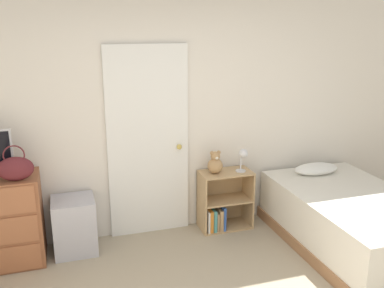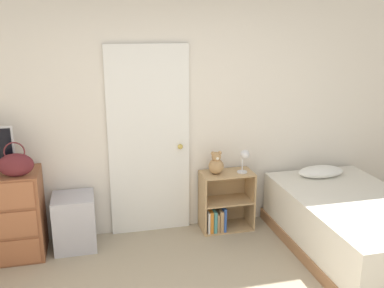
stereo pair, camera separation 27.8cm
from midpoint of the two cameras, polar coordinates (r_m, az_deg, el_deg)
name	(u,v)px [view 1 (the left image)]	position (r m, az deg, el deg)	size (l,w,h in m)	color
wall_back	(165,116)	(4.51, -5.45, 3.75)	(10.00, 0.06, 2.55)	silver
door_closed	(148,143)	(4.49, -7.63, 0.14)	(0.85, 0.09, 2.02)	white
handbag	(15,168)	(4.14, -24.29, -2.99)	(0.31, 0.13, 0.33)	#591E23
storage_bin	(75,225)	(4.51, -17.14, -10.35)	(0.41, 0.40, 0.56)	#ADADB7
bookshelf	(221,205)	(4.79, 2.23, -8.18)	(0.57, 0.32, 0.65)	tan
teddy_bear	(215,164)	(4.58, 1.38, -2.64)	(0.17, 0.17, 0.25)	tan
desk_lamp	(243,156)	(4.62, 5.10, -1.61)	(0.12, 0.12, 0.26)	silver
bed	(351,221)	(4.64, 18.87, -9.66)	(1.17, 1.91, 0.67)	#996B47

